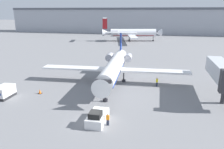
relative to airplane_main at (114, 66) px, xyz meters
The scene contains 10 objects.
ground_plane 17.60m from the airplane_main, 87.44° to the right, with size 600.00×600.00×0.00m, color slate.
terminal_building 102.84m from the airplane_main, 89.57° to the left, with size 180.00×16.80×15.92m.
airplane_main is the anchor object (origin of this frame).
pushback_tug 17.08m from the airplane_main, 85.82° to the right, with size 2.14×4.47×1.90m.
luggage_cart 20.41m from the airplane_main, 144.06° to the right, with size 2.18×3.48×1.99m.
worker_near_tug 17.69m from the airplane_main, 81.07° to the right, with size 0.40×0.24×1.62m.
worker_by_wing 8.92m from the airplane_main, ahead, with size 0.40×0.25×1.76m.
traffic_cone_left 14.94m from the airplane_main, 141.93° to the right, with size 0.64×0.64×0.81m.
airplane_parked_far_left 63.94m from the airplane_main, 94.25° to the left, with size 28.76×32.37×10.84m.
jet_bridge 19.39m from the airplane_main, 12.86° to the right, with size 3.20×12.55×6.19m.
Camera 1 is at (7.73, -24.30, 14.05)m, focal length 35.00 mm.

